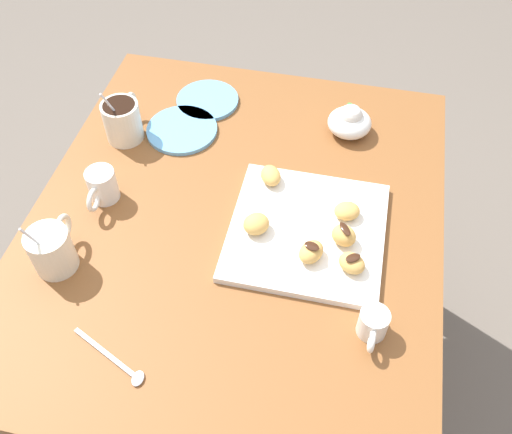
# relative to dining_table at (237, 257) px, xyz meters

# --- Properties ---
(ground_plane) EXTENTS (8.00, 8.00, 0.00)m
(ground_plane) POSITION_rel_dining_table_xyz_m (0.00, 0.00, -0.60)
(ground_plane) COLOR #665B51
(dining_table) EXTENTS (0.98, 0.83, 0.73)m
(dining_table) POSITION_rel_dining_table_xyz_m (0.00, 0.00, 0.00)
(dining_table) COLOR brown
(dining_table) RESTS_ON ground_plane
(pastry_plate_square) EXTENTS (0.30, 0.30, 0.02)m
(pastry_plate_square) POSITION_rel_dining_table_xyz_m (-0.01, -0.15, 0.14)
(pastry_plate_square) COLOR white
(pastry_plate_square) RESTS_ON dining_table
(coffee_mug_cream_left) EXTENTS (0.12, 0.08, 0.14)m
(coffee_mug_cream_left) POSITION_rel_dining_table_xyz_m (-0.18, 0.30, 0.18)
(coffee_mug_cream_left) COLOR silver
(coffee_mug_cream_left) RESTS_ON dining_table
(coffee_mug_cream_right) EXTENTS (0.12, 0.08, 0.14)m
(coffee_mug_cream_right) POSITION_rel_dining_table_xyz_m (0.19, 0.30, 0.18)
(coffee_mug_cream_right) COLOR silver
(coffee_mug_cream_right) RESTS_ON dining_table
(cream_pitcher_white) EXTENTS (0.10, 0.06, 0.07)m
(cream_pitcher_white) POSITION_rel_dining_table_xyz_m (-0.01, 0.28, 0.17)
(cream_pitcher_white) COLOR white
(cream_pitcher_white) RESTS_ON dining_table
(ice_cream_bowl) EXTENTS (0.10, 0.10, 0.07)m
(ice_cream_bowl) POSITION_rel_dining_table_xyz_m (0.31, -0.20, 0.17)
(ice_cream_bowl) COLOR white
(ice_cream_bowl) RESTS_ON dining_table
(chocolate_sauce_pitcher) EXTENTS (0.09, 0.05, 0.06)m
(chocolate_sauce_pitcher) POSITION_rel_dining_table_xyz_m (-0.20, -0.29, 0.16)
(chocolate_sauce_pitcher) COLOR white
(chocolate_sauce_pitcher) RESTS_ON dining_table
(saucer_sky_left) EXTENTS (0.15, 0.15, 0.01)m
(saucer_sky_left) POSITION_rel_dining_table_xyz_m (0.34, 0.15, 0.14)
(saucer_sky_left) COLOR #66A8DB
(saucer_sky_left) RESTS_ON dining_table
(saucer_sky_right) EXTENTS (0.16, 0.16, 0.01)m
(saucer_sky_right) POSITION_rel_dining_table_xyz_m (0.23, 0.18, 0.14)
(saucer_sky_right) COLOR #66A8DB
(saucer_sky_right) RESTS_ON dining_table
(loose_spoon_near_saucer) EXTENTS (0.08, 0.15, 0.01)m
(loose_spoon_near_saucer) POSITION_rel_dining_table_xyz_m (-0.35, 0.12, 0.14)
(loose_spoon_near_saucer) COLOR silver
(loose_spoon_near_saucer) RESTS_ON dining_table
(beignet_0) EXTENTS (0.07, 0.06, 0.03)m
(beignet_0) POSITION_rel_dining_table_xyz_m (-0.07, -0.17, 0.17)
(beignet_0) COLOR #DBA351
(beignet_0) RESTS_ON pastry_plate_square
(chocolate_drizzle_0) EXTENTS (0.03, 0.03, 0.00)m
(chocolate_drizzle_0) POSITION_rel_dining_table_xyz_m (-0.07, -0.17, 0.18)
(chocolate_drizzle_0) COLOR #381E11
(chocolate_drizzle_0) RESTS_ON beignet_0
(beignet_1) EXTENTS (0.07, 0.06, 0.03)m
(beignet_1) POSITION_rel_dining_table_xyz_m (0.10, -0.05, 0.17)
(beignet_1) COLOR #DBA351
(beignet_1) RESTS_ON pastry_plate_square
(beignet_2) EXTENTS (0.06, 0.07, 0.03)m
(beignet_2) POSITION_rel_dining_table_xyz_m (-0.08, -0.24, 0.17)
(beignet_2) COLOR #DBA351
(beignet_2) RESTS_ON pastry_plate_square
(chocolate_drizzle_2) EXTENTS (0.03, 0.03, 0.00)m
(chocolate_drizzle_2) POSITION_rel_dining_table_xyz_m (-0.08, -0.24, 0.18)
(chocolate_drizzle_2) COLOR #381E11
(chocolate_drizzle_2) RESTS_ON beignet_2
(beignet_3) EXTENTS (0.06, 0.06, 0.04)m
(beignet_3) POSITION_rel_dining_table_xyz_m (-0.02, -0.22, 0.17)
(beignet_3) COLOR #DBA351
(beignet_3) RESTS_ON pastry_plate_square
(chocolate_drizzle_3) EXTENTS (0.04, 0.03, 0.00)m
(chocolate_drizzle_3) POSITION_rel_dining_table_xyz_m (-0.02, -0.22, 0.19)
(chocolate_drizzle_3) COLOR #381E11
(chocolate_drizzle_3) RESTS_ON beignet_3
(beignet_4) EXTENTS (0.07, 0.07, 0.03)m
(beignet_4) POSITION_rel_dining_table_xyz_m (-0.03, -0.05, 0.17)
(beignet_4) COLOR #DBA351
(beignet_4) RESTS_ON pastry_plate_square
(beignet_5) EXTENTS (0.06, 0.06, 0.03)m
(beignet_5) POSITION_rel_dining_table_xyz_m (0.04, -0.22, 0.16)
(beignet_5) COLOR #DBA351
(beignet_5) RESTS_ON pastry_plate_square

